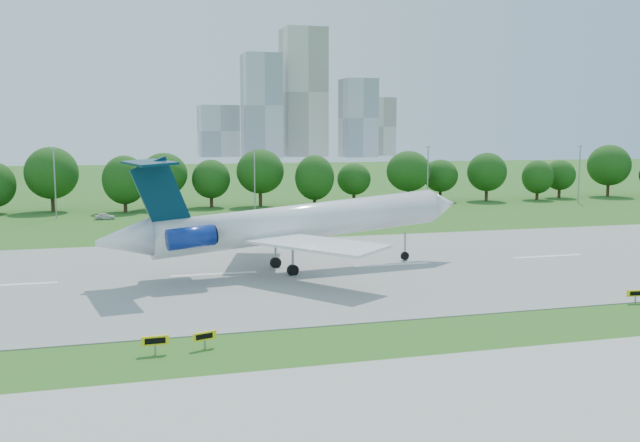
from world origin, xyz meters
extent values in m
plane|color=#295D18|center=(0.00, 0.00, 0.00)|extent=(600.00, 600.00, 0.00)
cube|color=gray|center=(0.00, 25.00, 0.04)|extent=(400.00, 45.00, 0.08)
cylinder|color=#382314|center=(-20.00, 92.00, 1.80)|extent=(0.70, 0.70, 3.60)
sphere|color=#124210|center=(-20.00, 92.00, 6.20)|extent=(8.40, 8.40, 8.40)
cylinder|color=#382314|center=(20.00, 92.00, 1.80)|extent=(0.70, 0.70, 3.60)
sphere|color=#124210|center=(20.00, 92.00, 6.20)|extent=(8.40, 8.40, 8.40)
cylinder|color=#382314|center=(60.00, 92.00, 1.80)|extent=(0.70, 0.70, 3.60)
sphere|color=#124210|center=(60.00, 92.00, 6.20)|extent=(8.40, 8.40, 8.40)
cylinder|color=#382314|center=(100.00, 92.00, 1.80)|extent=(0.70, 0.70, 3.60)
sphere|color=#124210|center=(100.00, 92.00, 6.20)|extent=(8.40, 8.40, 8.40)
cylinder|color=gray|center=(-20.00, 82.00, 6.00)|extent=(0.24, 0.24, 12.00)
cube|color=gray|center=(-20.00, 82.00, 12.10)|extent=(0.90, 0.25, 0.18)
cylinder|color=gray|center=(15.00, 82.00, 6.00)|extent=(0.24, 0.24, 12.00)
cube|color=gray|center=(15.00, 82.00, 12.10)|extent=(0.90, 0.25, 0.18)
cylinder|color=gray|center=(50.00, 82.00, 6.00)|extent=(0.24, 0.24, 12.00)
cube|color=gray|center=(50.00, 82.00, 12.10)|extent=(0.90, 0.25, 0.18)
cylinder|color=gray|center=(85.00, 82.00, 6.00)|extent=(0.24, 0.24, 12.00)
cube|color=gray|center=(85.00, 82.00, 12.10)|extent=(0.90, 0.25, 0.18)
cube|color=#B2B2B7|center=(75.00, 380.00, 31.00)|extent=(22.00, 22.00, 62.00)
cube|color=beige|center=(105.00, 395.00, 40.00)|extent=(26.00, 26.00, 80.00)
cube|color=#B2B2B7|center=(135.00, 375.00, 24.00)|extent=(20.00, 20.00, 48.00)
cube|color=beige|center=(158.00, 400.00, 19.00)|extent=(18.00, 18.00, 38.00)
cube|color=#B2B2B7|center=(52.00, 405.00, 16.00)|extent=(24.00, 24.00, 32.00)
cylinder|color=white|center=(9.59, 25.00, 5.29)|extent=(33.00, 9.32, 5.83)
cone|color=white|center=(27.40, 28.06, 6.41)|extent=(4.31, 4.38, 4.02)
cone|color=white|center=(-9.07, 21.79, 4.55)|extent=(6.02, 4.68, 4.13)
cube|color=white|center=(8.95, 17.16, 4.08)|extent=(12.54, 14.73, 0.61)
cube|color=white|center=(6.37, 32.18, 4.08)|extent=(8.98, 15.08, 0.61)
cube|color=#05273B|center=(-5.43, 22.42, 8.87)|extent=(5.85, 1.53, 7.43)
cube|color=#05273B|center=(-6.50, 22.23, 11.95)|extent=(5.19, 10.78, 0.46)
cylinder|color=navy|center=(-2.80, 20.00, 4.81)|extent=(4.97, 2.83, 2.35)
cylinder|color=navy|center=(-3.76, 25.57, 4.81)|extent=(4.97, 2.83, 2.35)
cylinder|color=gray|center=(22.46, 27.21, 1.99)|extent=(0.22, 0.22, 2.79)
cylinder|color=black|center=(22.46, 27.21, 0.60)|extent=(1.02, 0.49, 0.98)
cylinder|color=gray|center=(7.85, 22.27, 1.99)|extent=(0.26, 0.26, 2.79)
cylinder|color=black|center=(7.85, 22.27, 0.60)|extent=(1.26, 0.69, 1.20)
cylinder|color=gray|center=(7.04, 26.99, 1.99)|extent=(0.26, 0.26, 2.79)
cylinder|color=black|center=(7.04, 26.99, 0.60)|extent=(1.26, 0.69, 1.20)
cube|color=gray|center=(-3.95, -0.65, 0.37)|extent=(0.13, 0.13, 0.74)
cube|color=yellow|center=(-3.95, -0.65, 0.90)|extent=(1.67, 0.73, 0.58)
cube|color=black|center=(-3.91, -0.76, 0.90)|extent=(1.21, 0.43, 0.37)
cube|color=gray|center=(-7.31, -1.07, 0.40)|extent=(0.12, 0.12, 0.80)
cube|color=yellow|center=(-7.31, -1.07, 0.97)|extent=(1.84, 0.25, 0.63)
cube|color=black|center=(-7.30, -1.19, 0.97)|extent=(1.37, 0.06, 0.40)
cube|color=gray|center=(33.96, 2.50, 0.36)|extent=(0.12, 0.12, 0.72)
cube|color=yellow|center=(33.96, 2.50, 0.88)|extent=(1.66, 0.39, 0.57)
cube|color=black|center=(33.95, 2.39, 0.88)|extent=(1.23, 0.17, 0.36)
imported|color=silver|center=(-11.90, 78.53, 0.58)|extent=(3.40, 1.41, 1.15)
camera|label=1|loc=(-9.26, -48.77, 14.80)|focal=40.00mm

